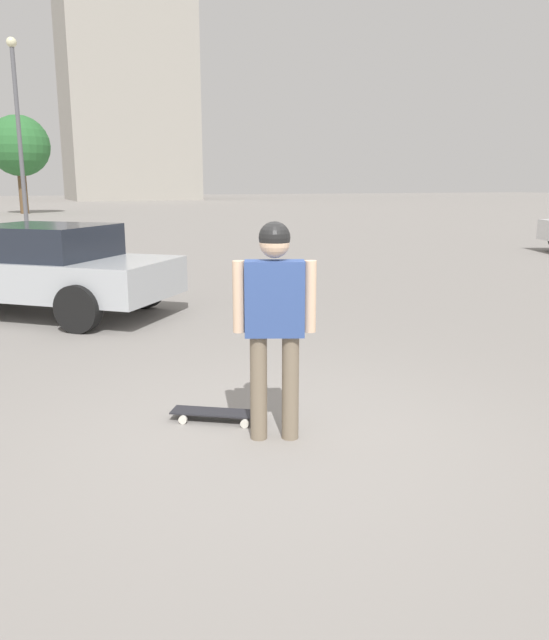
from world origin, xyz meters
TOP-DOWN VIEW (x-y plane):
  - ground_plane at (0.00, 0.00)m, footprint 220.00×220.00m
  - person at (0.00, 0.00)m, footprint 0.36×0.61m
  - skateboard at (-0.55, -0.31)m, footprint 0.62×0.79m
  - car_parked_near at (-6.02, -1.39)m, footprint 4.17×4.40m
  - building_block_distant at (-77.89, 13.76)m, footprint 14.56×14.96m
  - tree_distant at (-42.47, -0.32)m, footprint 4.04×4.04m
  - lamp_post at (-15.40, -1.22)m, footprint 0.28×0.28m

SIDE VIEW (x-z plane):
  - ground_plane at x=0.00m, z-range 0.00..0.00m
  - skateboard at x=-0.55m, z-range 0.03..0.11m
  - car_parked_near at x=-6.02m, z-range 0.03..1.45m
  - person at x=0.00m, z-range 0.20..1.96m
  - lamp_post at x=-15.40m, z-range 0.50..6.49m
  - tree_distant at x=-42.47m, z-range 1.21..7.76m
  - building_block_distant at x=-77.89m, z-range 0.00..41.95m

